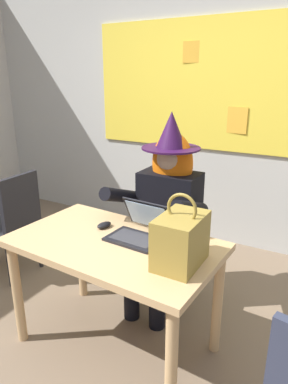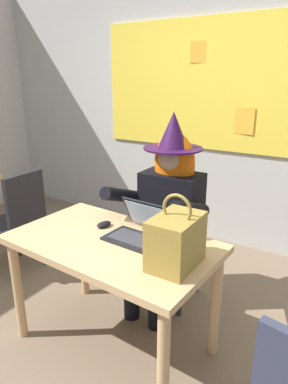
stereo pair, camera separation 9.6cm
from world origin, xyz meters
name	(u,v)px [view 1 (the left image)]	position (x,y,z in m)	size (l,w,h in m)	color
ground_plane	(89,352)	(0.00, 0.00, 0.00)	(24.00, 24.00, 0.00)	#75604C
wall_back_bulletin	(209,109)	(0.00, 1.96, 1.33)	(5.57, 2.01, 2.62)	#B2B2AD
desk_main	(114,257)	(0.11, 0.15, 0.63)	(1.24, 0.77, 0.73)	tan
chair_at_desk	(172,230)	(0.15, 0.86, 0.52)	(0.44, 0.44, 0.92)	black
person_costumed	(166,201)	(0.15, 0.73, 0.80)	(0.59, 0.67, 1.41)	black
laptop	(140,229)	(0.21, 0.27, 0.78)	(0.33, 0.33, 0.21)	black
computer_mouse	(104,225)	(-0.05, 0.27, 0.75)	(0.06, 0.10, 0.03)	black
handbag	(181,240)	(0.54, 0.10, 0.86)	(0.20, 0.30, 0.38)	olive
chair_spare_by_window	(13,220)	(-1.10, 0.43, 0.50)	(0.44, 0.44, 0.90)	black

